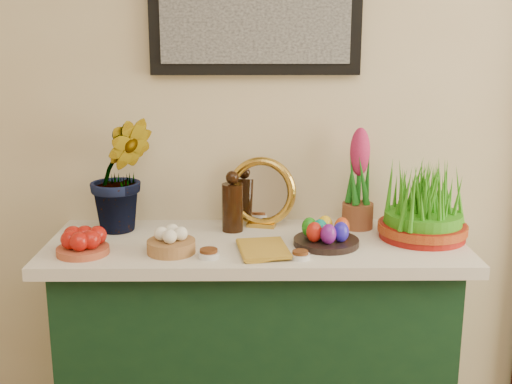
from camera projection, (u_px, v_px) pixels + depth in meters
sideboard at (256, 364)px, 2.29m from camera, size 1.30×0.45×0.85m
tablecloth at (256, 245)px, 2.18m from camera, size 1.40×0.55×0.04m
hyacinth_green at (121, 156)px, 2.23m from camera, size 0.32×0.29×0.54m
apple_bowl at (82, 243)px, 2.03m from camera, size 0.21×0.21×0.08m
garlic_basket at (171, 242)px, 2.04m from camera, size 0.19×0.19×0.09m
vinegar_cruet at (232, 205)px, 2.26m from camera, size 0.07×0.07×0.22m
mirror at (261, 193)px, 2.32m from camera, size 0.26×0.11×0.26m
book at (240, 250)px, 2.04m from camera, size 0.17×0.22×0.03m
spice_dish_left at (209, 254)px, 2.00m from camera, size 0.07×0.07×0.03m
spice_dish_right at (300, 255)px, 1.99m from camera, size 0.06×0.06×0.03m
egg_plate at (326, 235)px, 2.11m from camera, size 0.22×0.22×0.09m
hyacinth_pink at (359, 184)px, 2.28m from camera, size 0.11×0.11×0.36m
wheatgrass_sabzeh at (424, 208)px, 2.17m from camera, size 0.30×0.30×0.25m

